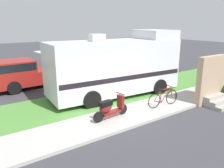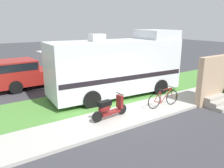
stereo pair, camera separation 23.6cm
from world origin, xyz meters
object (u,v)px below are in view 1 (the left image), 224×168
bicycle (163,98)px  bottle_green (175,96)px  pickup_truck_far (63,61)px  motorhome_rv (117,66)px  scooter (110,108)px  pickup_truck_near (28,72)px

bicycle → bottle_green: bearing=17.4°
pickup_truck_far → motorhome_rv: bearing=-89.3°
bicycle → motorhome_rv: bearing=101.9°
motorhome_rv → pickup_truck_far: size_ratio=1.43×
motorhome_rv → pickup_truck_far: (-0.09, 7.14, -0.73)m
scooter → bottle_green: bearing=2.3°
motorhome_rv → bottle_green: motorhome_rv is taller
pickup_truck_near → motorhome_rv: bearing=-51.4°
pickup_truck_near → bottle_green: 8.91m
scooter → pickup_truck_near: bearing=100.5°
motorhome_rv → bicycle: 3.18m
motorhome_rv → pickup_truck_near: (-3.55, 4.45, -0.73)m
bicycle → pickup_truck_far: (-0.70, 10.03, 0.44)m
motorhome_rv → scooter: (-2.24, -2.61, -1.11)m
motorhome_rv → bicycle: motorhome_rv is taller
scooter → pickup_truck_near: 7.19m
scooter → motorhome_rv: bearing=49.3°
motorhome_rv → pickup_truck_far: bearing=90.7°
motorhome_rv → bicycle: bearing=-78.1°
motorhome_rv → scooter: size_ratio=4.23×
motorhome_rv → pickup_truck_far: motorhome_rv is taller
pickup_truck_near → pickup_truck_far: size_ratio=1.08×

